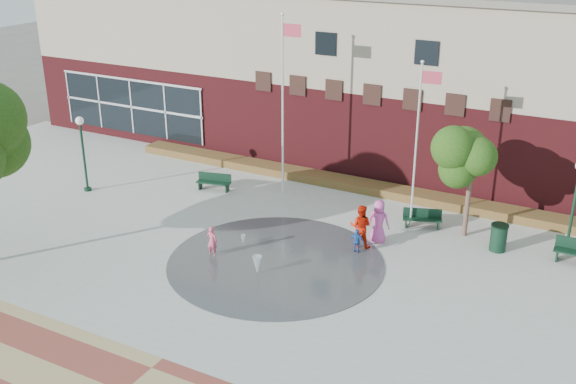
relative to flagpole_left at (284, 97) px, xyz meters
The scene contains 19 objects.
ground 11.01m from the flagpole_left, 71.51° to the right, with size 120.00×120.00×0.00m, color #666056.
plaza_concrete 7.87m from the flagpole_left, 59.81° to the right, with size 46.00×18.00×0.01m, color #A8A8A0.
splash_pad 8.58m from the flagpole_left, 63.85° to the right, with size 8.40×8.40×0.01m, color #383A3D.
library_building 8.66m from the flagpole_left, 68.69° to the left, with size 44.40×10.40×9.20m.
flower_bed 6.12m from the flagpole_left, 34.82° to the left, with size 26.00×1.20×0.40m, color #A13422.
flagpole_left is the anchor object (origin of this frame).
flagpole_right 6.78m from the flagpole_left, ahead, with size 0.89×0.15×7.21m.
lamp_left 9.92m from the flagpole_left, 153.56° to the right, with size 0.40×0.40×3.75m.
lamp_right 13.13m from the flagpole_left, ahead, with size 0.40×0.40×3.75m.
bench_left 5.66m from the flagpole_left, 157.82° to the right, with size 1.75×0.85×0.85m.
bench_mid 8.45m from the flagpole_left, ahead, with size 1.71×1.00×0.83m.
trash_can 11.35m from the flagpole_left, ahead, with size 0.70×0.70×1.14m.
tree_mid 9.04m from the flagpole_left, ahead, with size 2.91×2.91×4.90m.
water_jet_a 9.41m from the flagpole_left, 68.40° to the right, with size 0.37×0.37×0.71m, color white.
water_jet_b 7.55m from the flagpole_left, 77.82° to the right, with size 0.19×0.19×0.42m, color white.
child_splash 8.22m from the flagpole_left, 84.70° to the right, with size 0.46×0.30×1.27m, color #CF4F6D.
adult_red 7.61m from the flagpole_left, 33.37° to the right, with size 0.89×0.69×1.83m, color red.
adult_pink 7.63m from the flagpole_left, 25.42° to the right, with size 0.90×0.59×1.84m, color #D74FA4.
child_blue 8.16m from the flagpole_left, 36.78° to the right, with size 0.61×0.25×1.04m, color #2352A4.
Camera 1 is at (11.39, -17.13, 12.34)m, focal length 42.00 mm.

